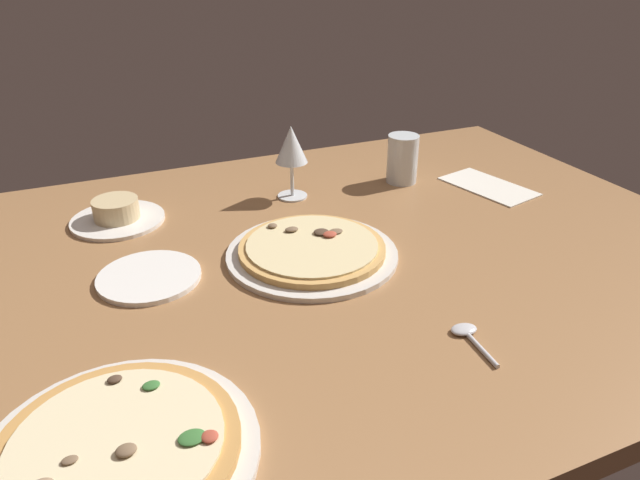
{
  "coord_description": "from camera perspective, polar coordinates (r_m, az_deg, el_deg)",
  "views": [
    {
      "loc": [
        -38.48,
        -84.75,
        55.21
      ],
      "look_at": [
        -1.57,
        0.01,
        7.0
      ],
      "focal_mm": 32.7,
      "sensor_mm": 36.0,
      "label": 1
    }
  ],
  "objects": [
    {
      "name": "side_plate",
      "position": [
        1.02,
        -16.38,
        -3.48
      ],
      "size": [
        17.28,
        17.28,
        0.9
      ],
      "primitive_type": "cylinder",
      "color": "white",
      "rests_on": "dining_table"
    },
    {
      "name": "water_glass",
      "position": [
        1.38,
        8.05,
        7.59
      ],
      "size": [
        7.14,
        7.14,
        11.18
      ],
      "color": "silver",
      "rests_on": "dining_table"
    },
    {
      "name": "pizza_side",
      "position": [
        0.72,
        -19.15,
        -18.77
      ],
      "size": [
        31.36,
        31.36,
        3.39
      ],
      "color": "silver",
      "rests_on": "dining_table"
    },
    {
      "name": "pizza_main",
      "position": [
        1.05,
        -0.79,
        -1.03
      ],
      "size": [
        30.88,
        30.88,
        3.32
      ],
      "color": "silver",
      "rests_on": "dining_table"
    },
    {
      "name": "wine_glass_far",
      "position": [
        1.26,
        -2.83,
        9.03
      ],
      "size": [
        6.96,
        6.96,
        16.12
      ],
      "color": "silver",
      "rests_on": "dining_table"
    },
    {
      "name": "paper_menu",
      "position": [
        1.4,
        16.15,
        5.07
      ],
      "size": [
        15.97,
        23.08,
        0.3
      ],
      "primitive_type": "cube",
      "rotation": [
        0.0,
        0.0,
        0.23
      ],
      "color": "silver",
      "rests_on": "dining_table"
    },
    {
      "name": "spoon",
      "position": [
        0.87,
        14.29,
        -8.93
      ],
      "size": [
        4.22,
        10.16,
        1.0
      ],
      "color": "silver",
      "rests_on": "dining_table"
    },
    {
      "name": "dining_table",
      "position": [
        1.07,
        0.77,
        -2.22
      ],
      "size": [
        150.0,
        110.0,
        4.0
      ],
      "primitive_type": "cube",
      "color": "#996B42",
      "rests_on": "ground"
    },
    {
      "name": "ramekin_on_saucer",
      "position": [
        1.24,
        -19.26,
        2.43
      ],
      "size": [
        18.52,
        18.52,
        4.85
      ],
      "color": "silver",
      "rests_on": "dining_table"
    }
  ]
}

